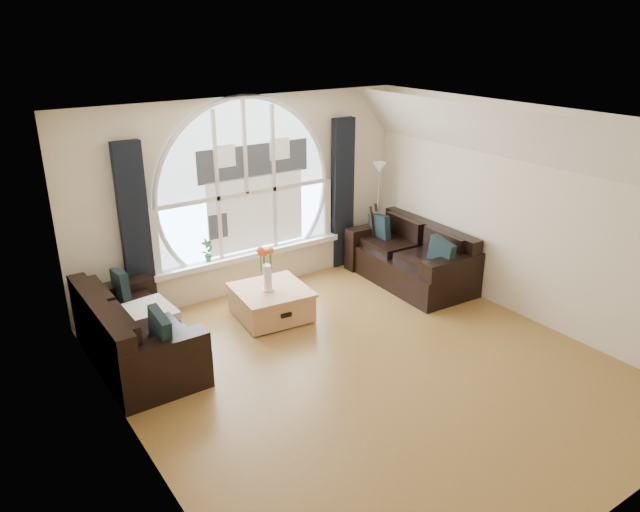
{
  "coord_description": "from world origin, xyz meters",
  "views": [
    {
      "loc": [
        -3.69,
        -4.5,
        3.61
      ],
      "look_at": [
        0.0,
        0.9,
        1.05
      ],
      "focal_mm": 33.76,
      "sensor_mm": 36.0,
      "label": 1
    }
  ],
  "objects": [
    {
      "name": "wall_right",
      "position": [
        2.5,
        0.0,
        1.35
      ],
      "size": [
        0.01,
        5.5,
        2.7
      ],
      "primitive_type": "cube",
      "color": "beige",
      "rests_on": "ground"
    },
    {
      "name": "window_sill",
      "position": [
        0.0,
        2.65,
        0.51
      ],
      "size": [
        2.9,
        0.22,
        0.08
      ],
      "primitive_type": "cube",
      "color": "white",
      "rests_on": "wall_back"
    },
    {
      "name": "curtain_left",
      "position": [
        -1.6,
        2.63,
        1.15
      ],
      "size": [
        0.35,
        0.12,
        2.3
      ],
      "primitive_type": "cube",
      "color": "black",
      "rests_on": "ground"
    },
    {
      "name": "wall_front",
      "position": [
        0.0,
        -2.75,
        1.35
      ],
      "size": [
        5.0,
        0.01,
        2.7
      ],
      "primitive_type": "cube",
      "color": "beige",
      "rests_on": "ground"
    },
    {
      "name": "sofa_right",
      "position": [
        2.01,
        1.5,
        0.4
      ],
      "size": [
        1.05,
        1.95,
        0.85
      ],
      "primitive_type": "cube",
      "rotation": [
        0.0,
        0.0,
        -0.05
      ],
      "color": "black",
      "rests_on": "ground"
    },
    {
      "name": "sofa_left",
      "position": [
        -2.02,
        1.55,
        0.4
      ],
      "size": [
        0.95,
        1.89,
        0.84
      ],
      "primitive_type": "cube",
      "rotation": [
        0.0,
        0.0,
        0.0
      ],
      "color": "black",
      "rests_on": "ground"
    },
    {
      "name": "potted_plant",
      "position": [
        -0.65,
        2.65,
        0.71
      ],
      "size": [
        0.2,
        0.16,
        0.32
      ],
      "primitive_type": "imported",
      "rotation": [
        0.0,
        0.0,
        0.28
      ],
      "color": "#1E6023",
      "rests_on": "window_sill"
    },
    {
      "name": "throw_blanket",
      "position": [
        -1.84,
        1.71,
        0.5
      ],
      "size": [
        0.61,
        0.61,
        0.1
      ],
      "primitive_type": "cube",
      "rotation": [
        0.0,
        0.0,
        0.11
      ],
      "color": "silver",
      "rests_on": "sofa_left"
    },
    {
      "name": "ceiling",
      "position": [
        0.0,
        0.0,
        2.7
      ],
      "size": [
        5.0,
        5.5,
        0.01
      ],
      "primitive_type": "cube",
      "color": "silver",
      "rests_on": "ground"
    },
    {
      "name": "wall_back",
      "position": [
        0.0,
        2.75,
        1.35
      ],
      "size": [
        5.0,
        0.01,
        2.7
      ],
      "primitive_type": "cube",
      "color": "beige",
      "rests_on": "ground"
    },
    {
      "name": "ground",
      "position": [
        0.0,
        0.0,
        0.0
      ],
      "size": [
        5.0,
        5.5,
        0.01
      ],
      "primitive_type": "cube",
      "color": "brown",
      "rests_on": "ground"
    },
    {
      "name": "attic_slope",
      "position": [
        2.2,
        0.0,
        2.35
      ],
      "size": [
        0.92,
        5.5,
        0.72
      ],
      "primitive_type": "cube",
      "color": "silver",
      "rests_on": "ground"
    },
    {
      "name": "curtain_right",
      "position": [
        1.6,
        2.63,
        1.15
      ],
      "size": [
        0.35,
        0.12,
        2.3
      ],
      "primitive_type": "cube",
      "color": "black",
      "rests_on": "ground"
    },
    {
      "name": "window_frame",
      "position": [
        0.0,
        2.69,
        1.62
      ],
      "size": [
        2.76,
        0.08,
        2.15
      ],
      "primitive_type": "cube",
      "color": "white",
      "rests_on": "wall_back"
    },
    {
      "name": "coffee_chest",
      "position": [
        -0.24,
        1.67,
        0.22
      ],
      "size": [
        0.99,
        0.99,
        0.44
      ],
      "primitive_type": "cube",
      "rotation": [
        0.0,
        0.0,
        -0.1
      ],
      "color": "#AF7C4C",
      "rests_on": "ground"
    },
    {
      "name": "arched_window",
      "position": [
        0.0,
        2.72,
        1.62
      ],
      "size": [
        2.6,
        0.06,
        2.15
      ],
      "primitive_type": "cube",
      "color": "silver",
      "rests_on": "wall_back"
    },
    {
      "name": "wall_left",
      "position": [
        -2.5,
        0.0,
        1.35
      ],
      "size": [
        0.01,
        5.5,
        2.7
      ],
      "primitive_type": "cube",
      "color": "beige",
      "rests_on": "ground"
    },
    {
      "name": "neighbor_house",
      "position": [
        0.15,
        2.71,
        1.5
      ],
      "size": [
        1.7,
        0.02,
        1.5
      ],
      "primitive_type": "cube",
      "color": "silver",
      "rests_on": "wall_back"
    },
    {
      "name": "guitar",
      "position": [
        1.88,
        2.29,
        0.53
      ],
      "size": [
        0.39,
        0.29,
        1.06
      ],
      "primitive_type": "cube",
      "rotation": [
        0.0,
        0.0,
        0.13
      ],
      "color": "brown",
      "rests_on": "ground"
    },
    {
      "name": "vase_flowers",
      "position": [
        -0.3,
        1.64,
        0.79
      ],
      "size": [
        0.24,
        0.24,
        0.7
      ],
      "primitive_type": "cube",
      "color": "white",
      "rests_on": "coffee_chest"
    },
    {
      "name": "floor_lamp",
      "position": [
        2.17,
        2.45,
        0.8
      ],
      "size": [
        0.24,
        0.24,
        1.6
      ],
      "primitive_type": "cube",
      "color": "#B2B2B2",
      "rests_on": "ground"
    }
  ]
}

